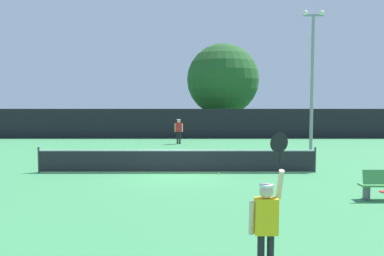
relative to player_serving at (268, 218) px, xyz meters
The scene contains 9 objects.
ground_plane 10.46m from the player_serving, 100.38° to the left, with size 120.00×120.00×0.00m, color #387F4C.
tennis_net 10.42m from the player_serving, 100.38° to the left, with size 11.71×0.08×1.07m.
perimeter_fence 25.65m from the player_serving, 94.19° to the left, with size 35.81×0.12×2.35m, color black.
player_serving is the anchor object (origin of this frame).
player_receiving 21.37m from the player_serving, 95.81° to the left, with size 0.57×0.25×1.72m.
tennis_ball 9.74m from the player_serving, 90.97° to the left, with size 0.07×0.07×0.07m, color #CCE033.
light_pole 17.13m from the player_serving, 71.12° to the left, with size 1.18×0.28×7.95m.
large_tree 30.33m from the player_serving, 87.02° to the left, with size 6.50×6.50×8.14m.
parked_car_near 33.31m from the player_serving, 90.33° to the left, with size 1.94×4.22×1.69m.
Camera 1 is at (0.64, -16.77, 3.04)m, focal length 37.64 mm.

